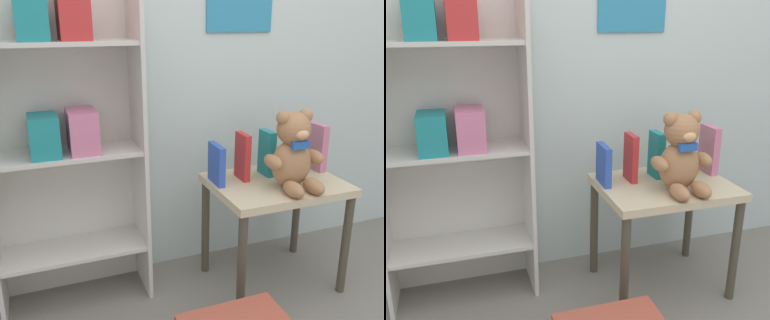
{
  "view_description": "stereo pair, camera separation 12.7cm",
  "coord_description": "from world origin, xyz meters",
  "views": [
    {
      "loc": [
        -0.91,
        -0.48,
        1.26
      ],
      "look_at": [
        -0.28,
        1.17,
        0.67
      ],
      "focal_mm": 40.0,
      "sensor_mm": 36.0,
      "label": 1
    },
    {
      "loc": [
        -0.79,
        -0.52,
        1.26
      ],
      "look_at": [
        -0.28,
        1.17,
        0.67
      ],
      "focal_mm": 40.0,
      "sensor_mm": 36.0,
      "label": 2
    }
  ],
  "objects": [
    {
      "name": "wall_back",
      "position": [
        0.0,
        1.51,
        1.25
      ],
      "size": [
        4.8,
        0.07,
        2.5
      ],
      "color": "silver",
      "rests_on": "ground_plane"
    },
    {
      "name": "bookshelf_side",
      "position": [
        -0.8,
        1.36,
        0.81
      ],
      "size": [
        0.66,
        0.27,
        1.43
      ],
      "color": "beige",
      "rests_on": "ground_plane"
    },
    {
      "name": "display_table",
      "position": [
        0.12,
        1.12,
        0.45
      ],
      "size": [
        0.6,
        0.46,
        0.54
      ],
      "color": "beige",
      "rests_on": "ground_plane"
    },
    {
      "name": "teddy_bear",
      "position": [
        0.14,
        1.03,
        0.7
      ],
      "size": [
        0.27,
        0.25,
        0.35
      ],
      "color": "#A8754C",
      "rests_on": "display_table"
    },
    {
      "name": "book_standing_blue",
      "position": [
        -0.15,
        1.2,
        0.63
      ],
      "size": [
        0.04,
        0.15,
        0.18
      ],
      "primitive_type": "cube",
      "rotation": [
        0.0,
        0.0,
        -0.04
      ],
      "color": "#2D51B7",
      "rests_on": "display_table"
    },
    {
      "name": "book_standing_red",
      "position": [
        -0.01,
        1.2,
        0.65
      ],
      "size": [
        0.03,
        0.11,
        0.22
      ],
      "primitive_type": "cube",
      "rotation": [
        0.0,
        0.0,
        -0.02
      ],
      "color": "red",
      "rests_on": "display_table"
    },
    {
      "name": "book_standing_teal",
      "position": [
        0.12,
        1.22,
        0.65
      ],
      "size": [
        0.04,
        0.11,
        0.22
      ],
      "primitive_type": "cube",
      "rotation": [
        0.0,
        0.0,
        0.01
      ],
      "color": "teal",
      "rests_on": "display_table"
    },
    {
      "name": "book_standing_green",
      "position": [
        0.26,
        1.21,
        0.65
      ],
      "size": [
        0.03,
        0.12,
        0.22
      ],
      "primitive_type": "cube",
      "rotation": [
        0.0,
        0.0,
        -0.03
      ],
      "color": "#33934C",
      "rests_on": "display_table"
    },
    {
      "name": "book_standing_pink",
      "position": [
        0.39,
        1.2,
        0.65
      ],
      "size": [
        0.04,
        0.13,
        0.23
      ],
      "primitive_type": "cube",
      "rotation": [
        0.0,
        0.0,
        0.02
      ],
      "color": "#D17093",
      "rests_on": "display_table"
    }
  ]
}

